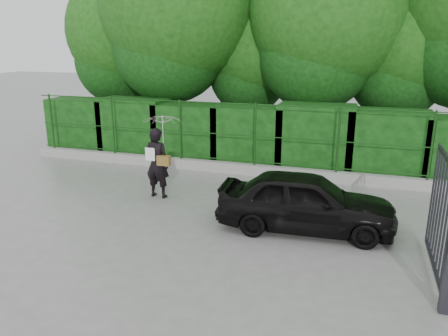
% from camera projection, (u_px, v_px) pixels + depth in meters
% --- Properties ---
extents(ground, '(80.00, 80.00, 0.00)m').
position_uv_depth(ground, '(180.00, 236.00, 8.70)').
color(ground, gray).
extents(kerb, '(14.00, 0.25, 0.30)m').
position_uv_depth(kerb, '(241.00, 169.00, 12.78)').
color(kerb, '#9E9E99').
rests_on(kerb, ground).
extents(fence, '(14.13, 0.06, 1.80)m').
position_uv_depth(fence, '(249.00, 134.00, 12.42)').
color(fence, '#133D10').
rests_on(fence, kerb).
extents(hedge, '(14.20, 1.20, 1.98)m').
position_uv_depth(hedge, '(250.00, 136.00, 13.48)').
color(hedge, black).
rests_on(hedge, ground).
extents(trees, '(17.10, 6.15, 8.08)m').
position_uv_depth(trees, '(303.00, 13.00, 14.16)').
color(trees, black).
rests_on(trees, ground).
extents(woman, '(0.95, 0.94, 2.07)m').
position_uv_depth(woman, '(160.00, 144.00, 10.55)').
color(woman, black).
rests_on(woman, ground).
extents(car, '(3.65, 1.64, 1.22)m').
position_uv_depth(car, '(306.00, 201.00, 8.87)').
color(car, black).
rests_on(car, ground).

